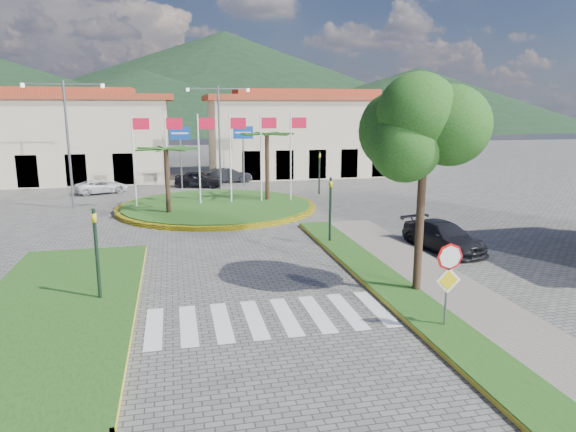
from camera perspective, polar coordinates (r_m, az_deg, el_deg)
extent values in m
plane|color=#585653|center=(12.70, 1.09, -18.24)|extent=(160.00, 160.00, 0.00)
cube|color=gray|center=(16.57, 20.33, -11.22)|extent=(4.00, 28.00, 0.15)
cube|color=#1F4B15|center=(15.97, 16.63, -11.79)|extent=(1.60, 28.00, 0.18)
cube|color=#1F4B15|center=(18.22, -24.40, -9.37)|extent=(5.00, 14.00, 0.18)
cube|color=silver|center=(16.20, -2.34, -11.24)|extent=(8.00, 3.00, 0.01)
cylinder|color=yellow|center=(33.35, -7.91, 1.03)|extent=(12.70, 12.70, 0.24)
cylinder|color=#1F4B15|center=(33.35, -7.91, 1.08)|extent=(12.00, 12.00, 0.30)
cylinder|color=black|center=(30.97, -13.24, 3.56)|extent=(0.28, 0.28, 4.05)
cylinder|color=black|center=(34.45, -2.33, 5.22)|extent=(0.28, 0.28, 4.68)
cylinder|color=silver|center=(33.41, -16.74, 5.65)|extent=(0.10, 0.10, 6.00)
cube|color=red|center=(33.22, -16.03, 9.82)|extent=(1.00, 0.03, 0.70)
cylinder|color=silver|center=(33.33, -13.30, 5.82)|extent=(0.10, 0.10, 6.00)
cube|color=red|center=(33.17, -12.53, 9.99)|extent=(1.00, 0.03, 0.70)
cylinder|color=silver|center=(33.37, -9.84, 5.97)|extent=(0.10, 0.10, 6.00)
cube|color=red|center=(33.24, -9.03, 10.13)|extent=(1.00, 0.03, 0.70)
cylinder|color=silver|center=(33.52, -6.41, 6.10)|extent=(0.10, 0.10, 6.00)
cube|color=red|center=(33.43, -5.56, 10.23)|extent=(1.00, 0.03, 0.70)
cylinder|color=silver|center=(33.80, -3.02, 6.21)|extent=(0.10, 0.10, 6.00)
cube|color=red|center=(33.74, -2.13, 10.29)|extent=(1.00, 0.03, 0.70)
cylinder|color=silver|center=(34.19, 0.30, 6.29)|extent=(0.10, 0.10, 6.00)
cube|color=red|center=(34.16, 1.22, 10.32)|extent=(1.00, 0.03, 0.70)
cylinder|color=slate|center=(15.59, 17.21, -7.83)|extent=(0.07, 0.07, 2.50)
cylinder|color=red|center=(15.25, 17.54, -4.35)|extent=(0.80, 0.03, 0.80)
cube|color=yellow|center=(15.45, 17.39, -6.85)|extent=(0.78, 0.03, 0.78)
cylinder|color=black|center=(18.13, 14.38, -1.77)|extent=(0.28, 0.28, 4.40)
ellipsoid|color=#164913|center=(17.68, 14.89, 7.72)|extent=(3.60, 3.60, 3.20)
cylinder|color=black|center=(18.00, -20.44, -4.24)|extent=(0.12, 0.12, 3.20)
imported|color=yellow|center=(17.76, -20.68, -1.13)|extent=(0.15, 0.18, 0.90)
cylinder|color=black|center=(24.23, 4.72, 0.53)|extent=(0.12, 0.12, 3.20)
imported|color=yellow|center=(24.05, 4.76, 2.87)|extent=(0.15, 0.18, 0.90)
cylinder|color=black|center=(38.46, 3.50, 4.80)|extent=(0.12, 0.12, 3.20)
imported|color=yellow|center=(38.35, 3.52, 6.29)|extent=(0.18, 0.15, 0.90)
cylinder|color=slate|center=(41.83, -11.82, 6.53)|extent=(0.12, 0.12, 5.20)
cube|color=#0E399D|center=(41.65, -11.92, 8.99)|extent=(1.60, 0.05, 1.00)
cylinder|color=slate|center=(42.20, -4.97, 6.78)|extent=(0.12, 0.12, 5.20)
cube|color=#0E399D|center=(42.02, -5.01, 9.22)|extent=(1.60, 0.05, 1.00)
cylinder|color=slate|center=(40.89, -7.62, 8.52)|extent=(0.16, 0.16, 8.00)
cube|color=slate|center=(40.75, -9.51, 13.80)|extent=(2.40, 0.08, 0.08)
cube|color=slate|center=(40.96, -6.05, 13.89)|extent=(2.40, 0.08, 0.08)
cylinder|color=slate|center=(35.32, -23.21, 7.14)|extent=(0.16, 0.16, 8.00)
cube|color=slate|center=(35.50, -25.67, 13.11)|extent=(2.40, 0.08, 0.08)
cube|color=slate|center=(35.07, -21.75, 13.46)|extent=(2.40, 0.08, 0.08)
cube|color=beige|center=(50.05, -26.00, 7.47)|extent=(22.00, 9.00, 7.00)
cube|color=maroon|center=(49.97, -26.40, 11.75)|extent=(23.32, 9.54, 0.50)
cube|color=maroon|center=(49.98, -26.45, 12.32)|extent=(16.50, 4.95, 0.60)
cube|color=beige|center=(50.35, 1.92, 8.68)|extent=(18.00, 9.00, 7.00)
cube|color=maroon|center=(50.27, 1.95, 12.95)|extent=(19.08, 9.54, 0.50)
cube|color=maroon|center=(50.28, 1.95, 13.52)|extent=(13.50, 4.95, 0.60)
cone|color=black|center=(171.78, -6.98, 14.77)|extent=(180.00, 180.00, 30.00)
cone|color=black|center=(162.78, 14.20, 12.54)|extent=(120.00, 120.00, 18.00)
cone|color=black|center=(140.86, -16.02, 12.18)|extent=(110.00, 110.00, 16.00)
imported|color=white|center=(41.42, -20.00, 3.12)|extent=(4.18, 2.98, 1.06)
imported|color=black|center=(42.52, -9.86, 4.06)|extent=(4.16, 2.78, 1.32)
imported|color=black|center=(44.92, -6.66, 4.57)|extent=(4.05, 1.60, 1.31)
imported|color=black|center=(24.38, 16.87, -2.18)|extent=(2.73, 4.74, 1.29)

